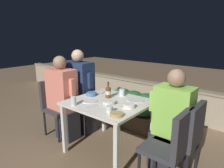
# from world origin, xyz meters

# --- Properties ---
(ground_plane) EXTENTS (16.00, 16.00, 0.00)m
(ground_plane) POSITION_xyz_m (0.00, 0.00, 0.00)
(ground_plane) COLOR #7A6047
(parapet_wall) EXTENTS (9.00, 0.18, 0.61)m
(parapet_wall) POSITION_xyz_m (0.00, 1.65, 0.31)
(parapet_wall) COLOR gray
(parapet_wall) RESTS_ON ground_plane
(dining_table) EXTENTS (0.98, 0.89, 0.71)m
(dining_table) POSITION_xyz_m (0.00, 0.00, 0.62)
(dining_table) COLOR silver
(dining_table) RESTS_ON ground_plane
(planter_hedge) EXTENTS (0.88, 0.47, 0.64)m
(planter_hedge) POSITION_xyz_m (-0.16, 0.81, 0.36)
(planter_hedge) COLOR brown
(planter_hedge) RESTS_ON ground_plane
(chair_left_near) EXTENTS (0.41, 0.41, 0.87)m
(chair_left_near) POSITION_xyz_m (-0.97, -0.13, 0.53)
(chair_left_near) COLOR #333338
(chair_left_near) RESTS_ON ground_plane
(person_coral_top) EXTENTS (0.51, 0.26, 1.25)m
(person_coral_top) POSITION_xyz_m (-0.78, -0.13, 0.63)
(person_coral_top) COLOR #282833
(person_coral_top) RESTS_ON ground_plane
(chair_left_far) EXTENTS (0.41, 0.41, 0.87)m
(chair_left_far) POSITION_xyz_m (-0.94, 0.19, 0.53)
(chair_left_far) COLOR #333338
(chair_left_far) RESTS_ON ground_plane
(person_navy_jumper) EXTENTS (0.52, 0.26, 1.32)m
(person_navy_jumper) POSITION_xyz_m (-0.75, 0.19, 0.66)
(person_navy_jumper) COLOR #282833
(person_navy_jumper) RESTS_ON ground_plane
(chair_right_near) EXTENTS (0.41, 0.41, 0.87)m
(chair_right_near) POSITION_xyz_m (0.93, -0.14, 0.53)
(chair_right_near) COLOR #333338
(chair_right_near) RESTS_ON ground_plane
(chair_right_far) EXTENTS (0.41, 0.41, 0.87)m
(chair_right_far) POSITION_xyz_m (0.97, 0.15, 0.53)
(chair_right_far) COLOR #333338
(chair_right_far) RESTS_ON ground_plane
(person_green_blouse) EXTENTS (0.48, 0.26, 1.20)m
(person_green_blouse) POSITION_xyz_m (0.77, 0.15, 0.60)
(person_green_blouse) COLOR #282833
(person_green_blouse) RESTS_ON ground_plane
(beer_bottle) EXTENTS (0.07, 0.07, 0.22)m
(beer_bottle) POSITION_xyz_m (-0.10, 0.11, 0.80)
(beer_bottle) COLOR brown
(beer_bottle) RESTS_ON dining_table
(plate_0) EXTENTS (0.21, 0.21, 0.01)m
(plate_0) POSITION_xyz_m (-0.20, -0.15, 0.71)
(plate_0) COLOR silver
(plate_0) RESTS_ON dining_table
(plate_1) EXTENTS (0.22, 0.22, 0.01)m
(plate_1) POSITION_xyz_m (0.25, 0.25, 0.71)
(plate_1) COLOR silver
(plate_1) RESTS_ON dining_table
(bowl_0) EXTENTS (0.15, 0.15, 0.05)m
(bowl_0) POSITION_xyz_m (-0.35, 0.04, 0.74)
(bowl_0) COLOR #4C709E
(bowl_0) RESTS_ON dining_table
(bowl_1) EXTENTS (0.16, 0.16, 0.04)m
(bowl_1) POSITION_xyz_m (0.06, -0.07, 0.73)
(bowl_1) COLOR beige
(bowl_1) RESTS_ON dining_table
(bowl_2) EXTENTS (0.15, 0.15, 0.05)m
(bowl_2) POSITION_xyz_m (0.32, -0.01, 0.74)
(bowl_2) COLOR silver
(bowl_2) RESTS_ON dining_table
(bowl_3) EXTENTS (0.15, 0.15, 0.04)m
(bowl_3) POSITION_xyz_m (0.36, -0.30, 0.73)
(bowl_3) COLOR tan
(bowl_3) RESTS_ON dining_table
(glass_cup_0) EXTENTS (0.07, 0.07, 0.08)m
(glass_cup_0) POSITION_xyz_m (0.24, -0.28, 0.75)
(glass_cup_0) COLOR silver
(glass_cup_0) RESTS_ON dining_table
(glass_cup_1) EXTENTS (0.07, 0.07, 0.11)m
(glass_cup_1) POSITION_xyz_m (-0.24, -0.38, 0.76)
(glass_cup_1) COLOR silver
(glass_cup_1) RESTS_ON dining_table
(glass_cup_2) EXTENTS (0.08, 0.08, 0.10)m
(glass_cup_2) POSITION_xyz_m (-0.01, 0.30, 0.76)
(glass_cup_2) COLOR silver
(glass_cup_2) RESTS_ON dining_table
(fork_0) EXTENTS (0.06, 0.17, 0.01)m
(fork_0) POSITION_xyz_m (-0.30, 0.23, 0.71)
(fork_0) COLOR silver
(fork_0) RESTS_ON dining_table
(fork_1) EXTENTS (0.06, 0.17, 0.01)m
(fork_1) POSITION_xyz_m (-0.02, -0.28, 0.71)
(fork_1) COLOR silver
(fork_1) RESTS_ON dining_table
(potted_plant) EXTENTS (0.40, 0.40, 0.71)m
(potted_plant) POSITION_xyz_m (-1.21, 0.65, 0.43)
(potted_plant) COLOR #9E5638
(potted_plant) RESTS_ON ground_plane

